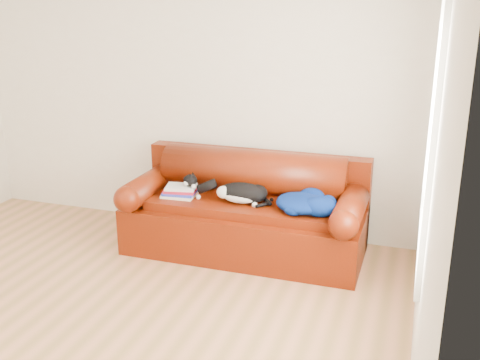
# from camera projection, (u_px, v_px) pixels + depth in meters

# --- Properties ---
(ground) EXTENTS (4.50, 4.50, 0.00)m
(ground) POSITION_uv_depth(u_px,v_px,m) (81.00, 321.00, 3.99)
(ground) COLOR olive
(ground) RESTS_ON ground
(room_shell) EXTENTS (4.52, 4.02, 2.61)m
(room_shell) POSITION_uv_depth(u_px,v_px,m) (76.00, 87.00, 3.46)
(room_shell) COLOR beige
(room_shell) RESTS_ON ground
(sofa_base) EXTENTS (2.10, 0.90, 0.50)m
(sofa_base) POSITION_uv_depth(u_px,v_px,m) (245.00, 226.00, 5.05)
(sofa_base) COLOR #400F02
(sofa_base) RESTS_ON ground
(sofa_back) EXTENTS (2.10, 1.01, 0.88)m
(sofa_back) POSITION_uv_depth(u_px,v_px,m) (253.00, 186.00, 5.17)
(sofa_back) COLOR #400F02
(sofa_back) RESTS_ON ground
(book_stack) EXTENTS (0.30, 0.25, 0.10)m
(book_stack) POSITION_uv_depth(u_px,v_px,m) (180.00, 191.00, 5.02)
(book_stack) COLOR beige
(book_stack) RESTS_ON sofa_base
(cat) EXTENTS (0.62, 0.29, 0.22)m
(cat) POSITION_uv_depth(u_px,v_px,m) (242.00, 193.00, 4.85)
(cat) COLOR black
(cat) RESTS_ON sofa_base
(blanket) EXTENTS (0.54, 0.45, 0.17)m
(blanket) POSITION_uv_depth(u_px,v_px,m) (305.00, 202.00, 4.67)
(blanket) COLOR #021344
(blanket) RESTS_ON sofa_base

